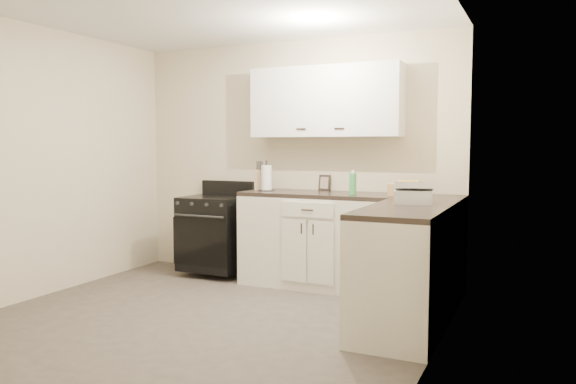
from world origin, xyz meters
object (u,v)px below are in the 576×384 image
at_px(knife_block, 260,180).
at_px(wicker_basket, 409,190).
at_px(paper_towel, 266,178).
at_px(countertop_grill, 413,197).
at_px(stove, 214,233).

height_order(knife_block, wicker_basket, knife_block).
bearing_deg(paper_towel, countertop_grill, -22.09).
height_order(stove, paper_towel, paper_towel).
xyz_separation_m(paper_towel, countertop_grill, (1.65, -0.67, -0.08)).
xyz_separation_m(stove, countertop_grill, (2.28, -0.66, 0.53)).
xyz_separation_m(stove, wicker_basket, (2.10, 0.01, 0.54)).
bearing_deg(paper_towel, stove, -179.31).
relative_size(knife_block, paper_towel, 0.81).
height_order(stove, countertop_grill, countertop_grill).
xyz_separation_m(stove, paper_towel, (0.63, 0.01, 0.61)).
bearing_deg(paper_towel, wicker_basket, 0.18).
relative_size(paper_towel, wicker_basket, 0.77).
distance_m(stove, paper_towel, 0.88).
distance_m(paper_towel, countertop_grill, 1.78).
relative_size(stove, knife_block, 3.75).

